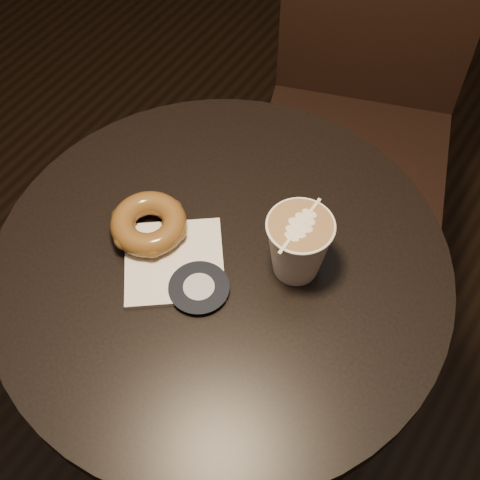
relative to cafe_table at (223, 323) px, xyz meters
The scene contains 5 objects.
cafe_table is the anchor object (origin of this frame).
chair 0.63m from the cafe_table, 94.70° to the left, with size 0.53×0.53×1.05m.
pastry_bag 0.22m from the cafe_table, 145.22° to the right, with size 0.15×0.15×0.01m, color white.
doughnut 0.26m from the cafe_table, behind, with size 0.12×0.12×0.04m, color brown.
latte_cup 0.28m from the cafe_table, 29.36° to the left, with size 0.10×0.10×0.11m, color white, non-canonical shape.
Camera 1 is at (0.32, -0.44, 1.60)m, focal length 50.00 mm.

